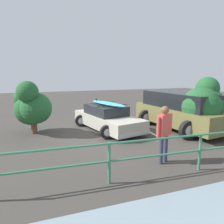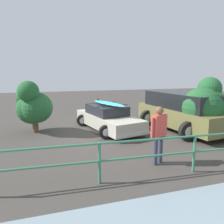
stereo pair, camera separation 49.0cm
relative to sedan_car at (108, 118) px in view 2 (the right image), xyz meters
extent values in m
cube|color=#423D38|center=(0.17, 0.01, -0.57)|extent=(44.00, 44.00, 0.02)
cube|color=silver|center=(-1.65, 0.04, -0.56)|extent=(0.12, 3.76, 0.00)
cube|color=#B7B29E|center=(-0.01, 0.04, -0.12)|extent=(2.44, 4.34, 0.55)
cube|color=#23262B|center=(0.03, -0.12, 0.37)|extent=(1.79, 2.22, 0.44)
cube|color=silver|center=(-0.45, 2.00, -0.28)|extent=(1.60, 0.45, 0.14)
cube|color=silver|center=(0.43, -1.92, -0.28)|extent=(1.60, 0.45, 0.14)
cylinder|color=black|center=(-1.07, 1.10, -0.27)|extent=(0.58, 0.18, 0.58)
cylinder|color=#B7B7BC|center=(-1.07, 1.10, -0.27)|extent=(0.32, 0.19, 0.32)
cylinder|color=black|center=(0.50, 1.45, -0.27)|extent=(0.58, 0.18, 0.58)
cylinder|color=#B7B7BC|center=(0.50, 1.45, -0.27)|extent=(0.32, 0.19, 0.32)
cylinder|color=black|center=(-0.52, -1.38, -0.27)|extent=(0.58, 0.18, 0.58)
cylinder|color=#B7B7BC|center=(-0.52, -1.38, -0.27)|extent=(0.32, 0.19, 0.32)
cylinder|color=black|center=(1.06, -1.03, -0.27)|extent=(0.58, 0.18, 0.58)
cylinder|color=#B7B7BC|center=(1.06, -1.03, -0.27)|extent=(0.32, 0.19, 0.32)
cylinder|color=black|center=(-0.09, 0.41, 0.63)|extent=(1.63, 0.39, 0.03)
cylinder|color=black|center=(0.15, -0.65, 0.63)|extent=(1.63, 0.39, 0.03)
ellipsoid|color=#33B7D6|center=(-0.03, -0.01, 0.69)|extent=(1.28, 2.53, 0.09)
cone|color=black|center=(0.25, -0.95, 0.81)|extent=(0.10, 0.10, 0.14)
cube|color=brown|center=(-3.29, 1.13, 0.10)|extent=(2.47, 4.94, 0.80)
cube|color=black|center=(-3.29, 1.13, 0.85)|extent=(2.18, 3.89, 0.71)
cylinder|color=black|center=(-2.97, -1.32, 0.20)|extent=(0.72, 0.27, 0.71)
cylinder|color=black|center=(-4.42, 2.41, -0.17)|extent=(0.78, 0.22, 0.78)
cylinder|color=#B7B7BC|center=(-4.42, 2.41, -0.17)|extent=(0.43, 0.23, 0.43)
cylinder|color=black|center=(-2.54, 2.66, -0.17)|extent=(0.78, 0.22, 0.78)
cylinder|color=#B7B7BC|center=(-2.54, 2.66, -0.17)|extent=(0.43, 0.23, 0.43)
cylinder|color=black|center=(-4.04, -0.41, -0.17)|extent=(0.78, 0.22, 0.78)
cylinder|color=#B7B7BC|center=(-4.04, -0.41, -0.17)|extent=(0.43, 0.23, 0.43)
cylinder|color=black|center=(-2.17, -0.16, -0.17)|extent=(0.78, 0.22, 0.78)
cylinder|color=#B7B7BC|center=(-2.17, -0.16, -0.17)|extent=(0.43, 0.23, 0.43)
cylinder|color=#33384C|center=(-0.43, 4.25, -0.13)|extent=(0.12, 0.12, 0.85)
cylinder|color=#33384C|center=(-0.21, 4.33, -0.13)|extent=(0.12, 0.12, 0.85)
cube|color=#DB4C42|center=(-0.32, 4.29, 0.61)|extent=(0.53, 0.37, 0.64)
sphere|color=brown|center=(-0.32, 4.29, 1.06)|extent=(0.23, 0.23, 0.23)
cylinder|color=#DB4C42|center=(-0.59, 4.18, 0.59)|extent=(0.09, 0.09, 0.60)
cylinder|color=#DB4C42|center=(-0.05, 4.40, 0.59)|extent=(0.09, 0.09, 0.60)
cylinder|color=#387F5B|center=(-0.98, 5.06, -0.03)|extent=(0.07, 0.07, 1.05)
cylinder|color=#387F5B|center=(1.62, 4.93, -0.03)|extent=(0.07, 0.07, 1.05)
cylinder|color=#387F5B|center=(-0.98, 5.06, 0.46)|extent=(10.39, 0.61, 0.06)
cylinder|color=#387F5B|center=(-0.98, 5.06, 0.02)|extent=(10.39, 0.61, 0.06)
cylinder|color=brown|center=(3.29, -0.42, -0.29)|extent=(0.26, 0.26, 0.53)
sphere|color=#235B2D|center=(3.16, -0.14, 0.62)|extent=(1.33, 1.33, 1.33)
sphere|color=#235B2D|center=(3.46, 0.11, 1.35)|extent=(0.89, 0.89, 0.89)
sphere|color=#235B2D|center=(3.64, -0.85, 0.97)|extent=(0.90, 0.90, 0.90)
sphere|color=#235B2D|center=(3.25, -0.36, 0.66)|extent=(1.07, 1.07, 1.07)
sphere|color=#235B2D|center=(3.42, -0.66, 0.49)|extent=(1.37, 1.37, 1.37)
cylinder|color=brown|center=(-3.88, 2.14, -0.25)|extent=(0.29, 0.29, 0.61)
sphere|color=#235B2D|center=(-3.78, 2.21, 0.67)|extent=(1.61, 1.61, 1.61)
sphere|color=#235B2D|center=(-3.88, 2.11, 1.44)|extent=(1.00, 1.00, 1.00)
sphere|color=#235B2D|center=(-4.07, 1.66, 0.53)|extent=(1.69, 1.69, 1.69)
sphere|color=#235B2D|center=(-3.33, 2.40, 0.71)|extent=(1.64, 1.64, 1.64)
camera|label=1|loc=(3.25, 9.61, 2.13)|focal=35.00mm
camera|label=2|loc=(2.78, 9.77, 2.13)|focal=35.00mm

